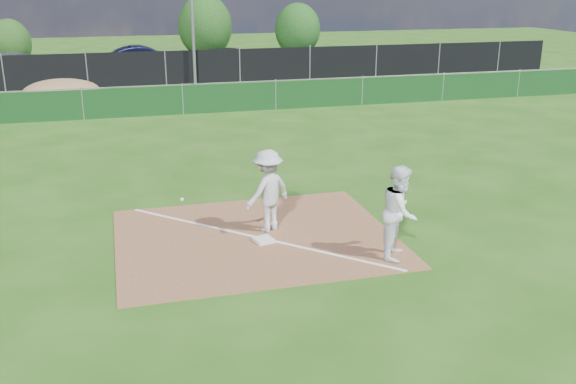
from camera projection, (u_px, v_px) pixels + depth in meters
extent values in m
plane|color=#224E10|center=(200.00, 142.00, 22.34)|extent=(90.00, 90.00, 0.00)
cube|color=brown|center=(255.00, 237.00, 14.10)|extent=(6.00, 5.00, 0.02)
cube|color=white|center=(255.00, 237.00, 14.09)|extent=(5.01, 5.01, 0.01)
cube|color=black|center=(183.00, 100.00, 26.72)|extent=(44.00, 0.05, 1.20)
ellipsoid|color=brown|center=(62.00, 92.00, 28.69)|extent=(3.38, 2.60, 1.17)
cube|color=black|center=(166.00, 68.00, 33.95)|extent=(46.00, 0.04, 1.80)
cube|color=black|center=(159.00, 72.00, 38.81)|extent=(46.00, 9.00, 0.01)
cylinder|color=slate|center=(192.00, 7.00, 33.07)|extent=(0.16, 0.16, 8.00)
cube|color=white|center=(263.00, 240.00, 13.84)|extent=(0.45, 0.45, 0.08)
imported|color=silver|center=(268.00, 191.00, 14.21)|extent=(1.39, 1.19, 1.86)
sphere|color=white|center=(182.00, 199.00, 13.94)|extent=(0.08, 0.08, 0.08)
imported|color=white|center=(400.00, 212.00, 12.89)|extent=(1.12, 1.18, 1.93)
imported|color=#A1A4A9|center=(15.00, 65.00, 35.88)|extent=(5.05, 2.87, 1.62)
imported|color=black|center=(144.00, 59.00, 38.82)|extent=(4.81, 1.98, 1.55)
imported|color=black|center=(233.00, 60.00, 39.02)|extent=(5.32, 3.62, 1.43)
cylinder|color=#382316|center=(12.00, 62.00, 40.29)|extent=(0.24, 0.24, 0.86)
ellipsoid|color=#1B4012|center=(10.00, 43.00, 39.92)|extent=(2.59, 2.59, 2.98)
cylinder|color=#382316|center=(206.00, 51.00, 44.80)|extent=(0.24, 0.24, 1.24)
ellipsoid|color=#184212|center=(205.00, 26.00, 44.27)|extent=(3.72, 3.72, 4.27)
cylinder|color=#382316|center=(298.00, 50.00, 45.98)|extent=(0.24, 0.24, 1.07)
ellipsoid|color=#174413|center=(298.00, 30.00, 45.53)|extent=(3.21, 3.21, 3.70)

